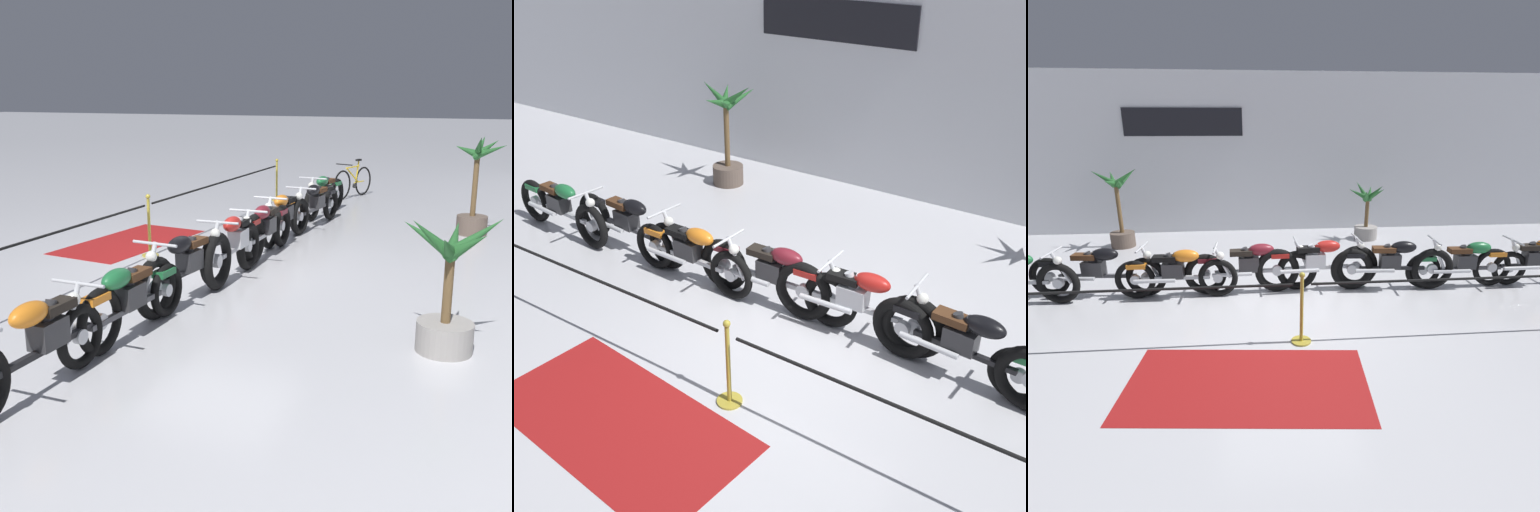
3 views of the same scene
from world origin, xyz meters
The scene contains 15 objects.
ground_plane centered at (0.00, 0.00, 0.00)m, with size 120.00×120.00×0.00m, color silver.
motorcycle_green_0 centered at (-4.64, 0.49, 0.47)m, with size 2.25×0.62×0.94m.
motorcycle_black_1 centered at (-3.32, 0.68, 0.46)m, with size 2.42×0.62×0.94m.
motorcycle_orange_2 centered at (-1.92, 0.49, 0.46)m, with size 2.13×0.62×0.93m.
motorcycle_maroon_3 centered at (-0.61, 0.64, 0.47)m, with size 2.40×0.62×0.95m.
motorcycle_red_4 centered at (0.59, 0.63, 0.48)m, with size 2.29×0.62×0.98m.
motorcycle_black_5 centered at (1.96, 0.53, 0.48)m, with size 2.27×0.62×0.97m.
motorcycle_green_6 centered at (3.40, 0.54, 0.45)m, with size 2.34×0.62×0.91m.
motorcycle_orange_7 centered at (4.73, 0.51, 0.47)m, with size 2.43×0.62×0.94m.
bicycle centered at (-7.29, 0.49, 0.40)m, with size 1.70×0.67×0.98m.
potted_palm_left_of_row centered at (2.42, 3.86, 0.62)m, with size 0.99×1.09×1.54m.
potted_palm_right_of_row centered at (-3.77, 3.72, 0.81)m, with size 1.15×1.00×1.97m.
stanchion_far_left centered at (-1.50, -1.20, 0.75)m, with size 12.22×0.28×1.05m.
stanchion_mid_left centered at (0.05, -1.20, 0.36)m, with size 0.28×0.28×1.05m.
floor_banner centered at (-0.71, -2.10, 0.00)m, with size 2.87×1.47×0.01m, color maroon.
Camera 1 is at (9.12, 4.40, 2.71)m, focal length 45.00 mm.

